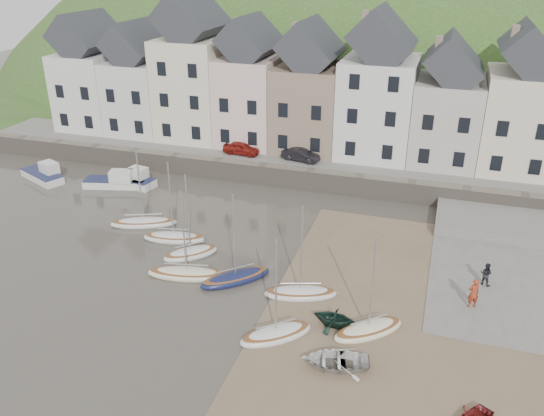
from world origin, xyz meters
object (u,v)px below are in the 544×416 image
(rowboat_white, at_px, (335,360))
(rowboat_green, at_px, (334,317))
(sailboat_0, at_px, (144,223))
(car_right, at_px, (301,155))
(person_dark, at_px, (486,274))
(car_left, at_px, (241,148))
(person_red, at_px, (473,293))

(rowboat_white, height_order, rowboat_green, rowboat_green)
(sailboat_0, xyz_separation_m, car_right, (8.83, 13.47, 1.92))
(person_dark, relative_size, car_left, 0.44)
(sailboat_0, height_order, rowboat_white, sailboat_0)
(sailboat_0, distance_m, person_red, 24.28)
(rowboat_white, distance_m, person_dark, 12.67)
(rowboat_green, height_order, person_dark, person_dark)
(rowboat_white, xyz_separation_m, car_right, (-8.50, 24.62, 1.76))
(rowboat_green, xyz_separation_m, person_dark, (8.17, 7.04, 0.21))
(rowboat_green, height_order, car_left, car_left)
(person_dark, bearing_deg, sailboat_0, 21.32)
(car_right, bearing_deg, rowboat_white, -148.90)
(rowboat_white, relative_size, rowboat_green, 1.47)
(person_dark, bearing_deg, rowboat_white, 77.35)
(rowboat_green, xyz_separation_m, car_left, (-13.63, 21.43, 1.52))
(sailboat_0, bearing_deg, car_right, 56.76)
(person_dark, xyz_separation_m, car_left, (-21.81, 14.38, 1.31))
(rowboat_green, distance_m, person_dark, 10.79)
(person_red, height_order, car_right, car_right)
(sailboat_0, height_order, person_red, sailboat_0)
(car_left, relative_size, car_right, 1.00)
(rowboat_green, xyz_separation_m, person_red, (7.38, 4.28, 0.39))
(sailboat_0, height_order, car_right, sailboat_0)
(person_red, bearing_deg, person_dark, -128.54)
(person_red, distance_m, person_dark, 2.88)
(rowboat_white, distance_m, car_left, 28.55)
(person_red, height_order, car_left, car_left)
(car_left, bearing_deg, person_red, -124.55)
(rowboat_white, height_order, car_left, car_left)
(rowboat_green, relative_size, person_dark, 1.52)
(rowboat_white, relative_size, person_red, 1.82)
(car_left, bearing_deg, rowboat_green, -142.86)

